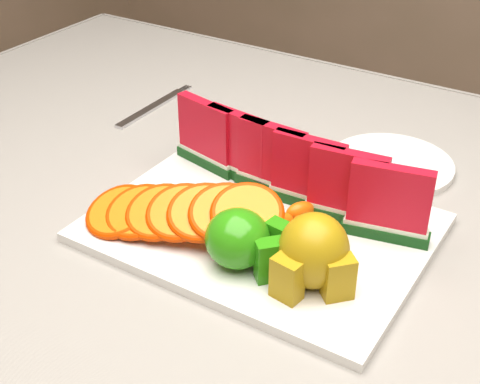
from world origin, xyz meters
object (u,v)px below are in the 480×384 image
side_plate (391,164)px  fork (154,106)px  apple_cluster (244,240)px  pear_cluster (314,254)px  platter (261,227)px

side_plate → fork: size_ratio=1.20×
apple_cluster → side_plate: (0.05, 0.32, -0.04)m
pear_cluster → side_plate: (-0.03, 0.30, -0.05)m
apple_cluster → fork: apple_cluster is taller
platter → side_plate: bearing=71.7°
platter → fork: size_ratio=2.05×
pear_cluster → fork: size_ratio=0.51×
apple_cluster → pear_cluster: 0.08m
platter → side_plate: size_ratio=1.70×
apple_cluster → pear_cluster: (0.08, 0.01, 0.01)m
platter → fork: 0.40m
pear_cluster → fork: 0.53m
apple_cluster → fork: size_ratio=0.57×
platter → fork: (-0.34, 0.22, -0.00)m
pear_cluster → side_plate: 0.31m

